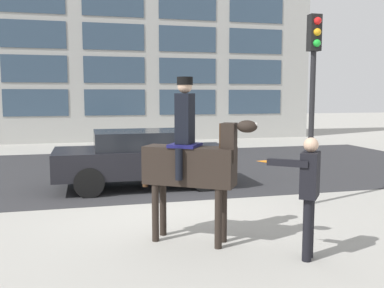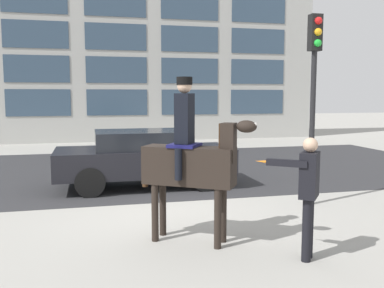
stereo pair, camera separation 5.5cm
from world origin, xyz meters
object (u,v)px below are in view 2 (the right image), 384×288
at_px(mounted_horse_lead, 191,160).
at_px(traffic_light, 314,79).
at_px(pedestrian_bystander, 308,188).
at_px(street_car_near_lane, 144,157).

relative_size(mounted_horse_lead, traffic_light, 0.66).
bearing_deg(mounted_horse_lead, pedestrian_bystander, -5.38).
height_order(pedestrian_bystander, street_car_near_lane, pedestrian_bystander).
relative_size(mounted_horse_lead, pedestrian_bystander, 1.49).
height_order(mounted_horse_lead, traffic_light, traffic_light).
bearing_deg(pedestrian_bystander, traffic_light, -82.39).
bearing_deg(mounted_horse_lead, traffic_light, 61.51).
bearing_deg(street_car_near_lane, mounted_horse_lead, -87.16).
distance_m(mounted_horse_lead, pedestrian_bystander, 1.78).
bearing_deg(street_car_near_lane, pedestrian_bystander, -73.17).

